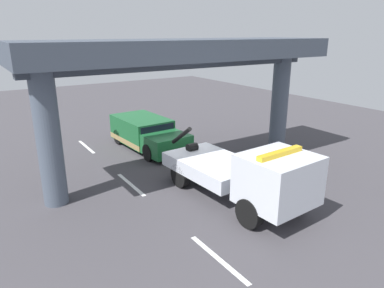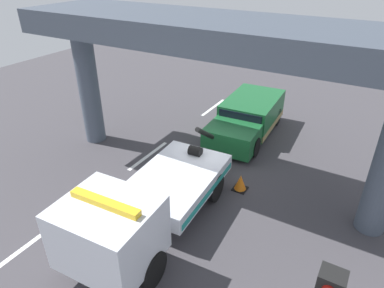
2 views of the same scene
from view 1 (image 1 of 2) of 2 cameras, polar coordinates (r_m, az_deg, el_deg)
name	(u,v)px [view 1 (image 1 of 2)]	position (r m, az deg, el deg)	size (l,w,h in m)	color
ground_plane	(187,172)	(16.10, -0.81, -4.51)	(60.00, 40.00, 0.10)	#423F44
lane_stripe_west	(86,147)	(20.22, -16.81, -0.43)	(2.60, 0.16, 0.01)	silver
lane_stripe_mid	(131,184)	(14.89, -9.94, -6.49)	(2.60, 0.16, 0.01)	silver
lane_stripe_east	(218,259)	(10.34, 4.32, -18.12)	(2.60, 0.16, 0.01)	silver
tow_truck_white	(247,174)	(12.75, 8.93, -4.84)	(7.31, 2.70, 2.46)	silver
towed_van_green	(147,134)	(19.19, -7.36, 1.67)	(5.30, 2.46, 1.58)	#195B2D
overpass_structure	(187,61)	(14.93, -0.88, 13.37)	(3.60, 13.50, 5.78)	#4C5666
traffic_cone_orange	(216,160)	(16.62, 3.95, -2.61)	(0.50, 0.50, 0.59)	orange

